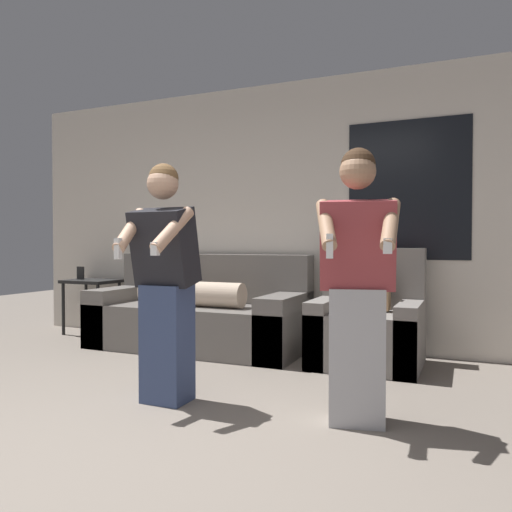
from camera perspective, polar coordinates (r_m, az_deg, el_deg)
The scene contains 7 objects.
ground_plane at distance 2.63m, azimuth -22.18°, elevation -22.15°, with size 14.00×14.00×0.00m, color slate.
wall_back at distance 5.16m, azimuth 3.83°, elevation 4.79°, with size 6.32×0.07×2.70m.
couch at distance 5.09m, azimuth -6.48°, elevation -6.78°, with size 2.15×0.91×0.94m.
armchair at distance 4.47m, azimuth 12.68°, elevation -7.78°, with size 0.90×0.82×1.01m.
side_table at distance 6.13m, azimuth -18.30°, elevation -3.44°, with size 0.58×0.45×0.78m.
person_left at distance 3.33m, azimuth -10.36°, elevation -2.95°, with size 0.45×0.49×1.57m.
person_right at distance 2.95m, azimuth 11.49°, elevation -3.36°, with size 0.49×0.55×1.60m.
Camera 1 is at (1.72, -1.69, 1.05)m, focal length 35.00 mm.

